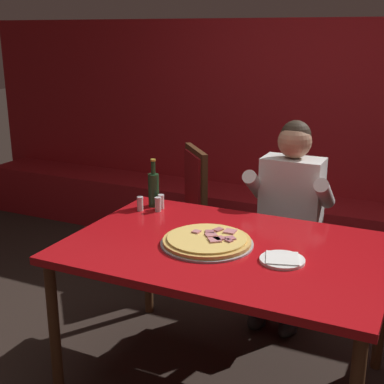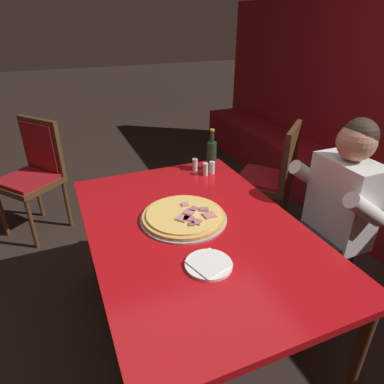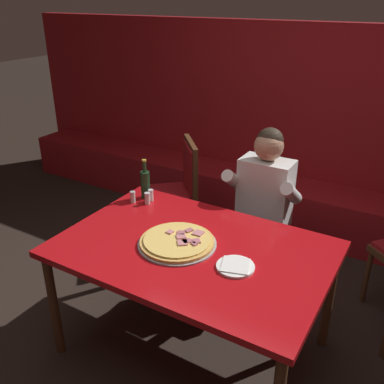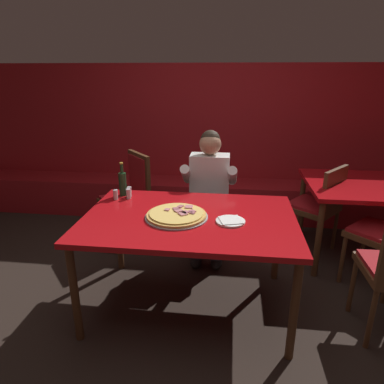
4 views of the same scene
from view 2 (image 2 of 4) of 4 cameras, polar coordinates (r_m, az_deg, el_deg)
name	(u,v)px [view 2 (image 2 of 4)]	position (r m, az deg, el deg)	size (l,w,h in m)	color
ground_plane	(195,331)	(2.30, 0.45, -22.19)	(24.00, 24.00, 0.00)	black
main_dining_table	(195,238)	(1.82, 0.54, -7.60)	(1.57, 1.06, 0.78)	#4C2D19
pizza	(184,216)	(1.83, -1.39, -4.07)	(0.47, 0.47, 0.05)	#9E9EA3
plate_white_paper	(209,264)	(1.53, 2.77, -11.94)	(0.21, 0.21, 0.02)	white
beer_bottle	(212,155)	(2.38, 3.28, 6.22)	(0.07, 0.07, 0.29)	#19381E
shaker_red_pepper_flakes	(205,170)	(2.32, 2.25, 3.72)	(0.04, 0.04, 0.09)	silver
shaker_black_pepper	(212,168)	(2.35, 3.36, 4.00)	(0.04, 0.04, 0.09)	silver
shaker_parmesan	(195,165)	(2.39, 0.50, 4.51)	(0.04, 0.04, 0.09)	silver
diner_seated_blue_shirt	(329,215)	(2.17, 21.87, -3.55)	(0.53, 0.53, 1.27)	black
dining_chair_far_left	(273,173)	(2.94, 13.43, 3.11)	(0.62, 0.62, 0.99)	#4C2D19
dining_chair_side_aisle	(34,169)	(3.22, -24.77, 3.49)	(0.62, 0.62, 0.99)	#4C2D19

